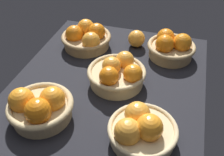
{
  "coord_description": "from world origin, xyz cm",
  "views": [
    {
      "loc": [
        73.41,
        22.98,
        68.0
      ],
      "look_at": [
        2.56,
        2.01,
        7.0
      ],
      "focal_mm": 41.8,
      "sensor_mm": 36.0,
      "label": 1
    }
  ],
  "objects_px": {
    "basket_near_right": "(40,107)",
    "loose_orange_front_gap": "(136,39)",
    "basket_far_right": "(141,129)",
    "basket_far_left": "(171,47)",
    "basket_center": "(117,74)",
    "basket_near_left": "(87,37)"
  },
  "relations": [
    {
      "from": "basket_far_left",
      "to": "basket_far_right",
      "type": "distance_m",
      "value": 0.47
    },
    {
      "from": "loose_orange_front_gap",
      "to": "basket_near_left",
      "type": "bearing_deg",
      "value": -72.72
    },
    {
      "from": "basket_near_right",
      "to": "loose_orange_front_gap",
      "type": "relative_size",
      "value": 2.8
    },
    {
      "from": "basket_center",
      "to": "basket_near_left",
      "type": "bearing_deg",
      "value": -136.46
    },
    {
      "from": "basket_near_left",
      "to": "loose_orange_front_gap",
      "type": "height_order",
      "value": "basket_near_left"
    },
    {
      "from": "basket_far_right",
      "to": "loose_orange_front_gap",
      "type": "bearing_deg",
      "value": -166.32
    },
    {
      "from": "basket_far_left",
      "to": "basket_center",
      "type": "distance_m",
      "value": 0.3
    },
    {
      "from": "basket_near_left",
      "to": "basket_far_right",
      "type": "bearing_deg",
      "value": 37.43
    },
    {
      "from": "basket_far_left",
      "to": "basket_near_right",
      "type": "height_order",
      "value": "basket_near_right"
    },
    {
      "from": "basket_far_left",
      "to": "basket_near_right",
      "type": "xyz_separation_m",
      "value": [
        0.48,
        -0.36,
        0.0
      ]
    },
    {
      "from": "basket_near_right",
      "to": "basket_center",
      "type": "relative_size",
      "value": 0.98
    },
    {
      "from": "basket_near_left",
      "to": "basket_far_left",
      "type": "height_order",
      "value": "same"
    },
    {
      "from": "basket_near_left",
      "to": "basket_center",
      "type": "bearing_deg",
      "value": 43.54
    },
    {
      "from": "basket_near_right",
      "to": "loose_orange_front_gap",
      "type": "bearing_deg",
      "value": 158.42
    },
    {
      "from": "basket_far_left",
      "to": "loose_orange_front_gap",
      "type": "relative_size",
      "value": 2.67
    },
    {
      "from": "basket_far_right",
      "to": "basket_near_left",
      "type": "bearing_deg",
      "value": -142.57
    },
    {
      "from": "basket_far_right",
      "to": "basket_center",
      "type": "xyz_separation_m",
      "value": [
        -0.23,
        -0.14,
        0.0
      ]
    },
    {
      "from": "basket_far_right",
      "to": "basket_far_left",
      "type": "bearing_deg",
      "value": 176.0
    },
    {
      "from": "basket_near_right",
      "to": "basket_center",
      "type": "distance_m",
      "value": 0.3
    },
    {
      "from": "basket_near_left",
      "to": "basket_far_left",
      "type": "bearing_deg",
      "value": 94.62
    },
    {
      "from": "basket_near_left",
      "to": "basket_far_right",
      "type": "height_order",
      "value": "basket_near_left"
    },
    {
      "from": "basket_far_left",
      "to": "basket_center",
      "type": "xyz_separation_m",
      "value": [
        0.24,
        -0.17,
        -0.0
      ]
    }
  ]
}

